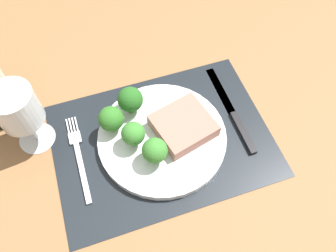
{
  "coord_description": "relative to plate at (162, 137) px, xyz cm",
  "views": [
    {
      "loc": [
        -9.21,
        -30.96,
        59.35
      ],
      "look_at": [
        1.81,
        1.69,
        1.9
      ],
      "focal_mm": 35.78,
      "sensor_mm": 36.0,
      "label": 1
    }
  ],
  "objects": [
    {
      "name": "plate",
      "position": [
        0.0,
        0.0,
        0.0
      ],
      "size": [
        25.49,
        25.49,
        1.6
      ],
      "primitive_type": "cylinder",
      "color": "silver",
      "rests_on": "placemat"
    },
    {
      "name": "broccoli_back_left",
      "position": [
        -2.82,
        -4.57,
        4.45
      ],
      "size": [
        4.76,
        4.76,
        6.18
      ],
      "color": "#5B8942",
      "rests_on": "plate"
    },
    {
      "name": "broccoli_near_steak",
      "position": [
        -5.55,
        0.36,
        4.55
      ],
      "size": [
        4.49,
        4.49,
        6.1
      ],
      "color": "#5B8942",
      "rests_on": "plate"
    },
    {
      "name": "knife",
      "position": [
        16.03,
        0.53,
        -0.5
      ],
      "size": [
        1.8,
        23.0,
        0.8
      ],
      "rotation": [
        0.0,
        0.0,
        -0.03
      ],
      "color": "black",
      "rests_on": "placemat"
    },
    {
      "name": "placemat",
      "position": [
        0.0,
        0.0,
        -0.95
      ],
      "size": [
        42.95,
        31.09,
        0.3
      ],
      "primitive_type": "cube",
      "color": "black",
      "rests_on": "ground_plane"
    },
    {
      "name": "broccoli_front_edge",
      "position": [
        -4.0,
        7.76,
        4.39
      ],
      "size": [
        5.11,
        5.11,
        6.24
      ],
      "color": "#5B8942",
      "rests_on": "plate"
    },
    {
      "name": "wine_glass",
      "position": [
        -23.78,
        8.38,
        9.28
      ],
      "size": [
        7.94,
        7.94,
        14.95
      ],
      "color": "silver",
      "rests_on": "ground_plane"
    },
    {
      "name": "ground_plane",
      "position": [
        0.0,
        0.0,
        -2.6
      ],
      "size": [
        140.0,
        110.0,
        3.0
      ],
      "primitive_type": "cube",
      "color": "brown"
    },
    {
      "name": "fork",
      "position": [
        -16.55,
        1.42,
        -0.55
      ],
      "size": [
        2.4,
        19.2,
        0.5
      ],
      "rotation": [
        0.0,
        0.0,
        -0.0
      ],
      "color": "silver",
      "rests_on": "placemat"
    },
    {
      "name": "broccoli_center",
      "position": [
        -8.66,
        4.71,
        4.18
      ],
      "size": [
        4.94,
        4.94,
        5.96
      ],
      "color": "#5B8942",
      "rests_on": "plate"
    },
    {
      "name": "steak",
      "position": [
        4.4,
        0.42,
        2.27
      ],
      "size": [
        12.7,
        12.3,
        2.94
      ],
      "primitive_type": "cube",
      "rotation": [
        0.0,
        0.0,
        0.24
      ],
      "color": "#9E6B5B",
      "rests_on": "plate"
    }
  ]
}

